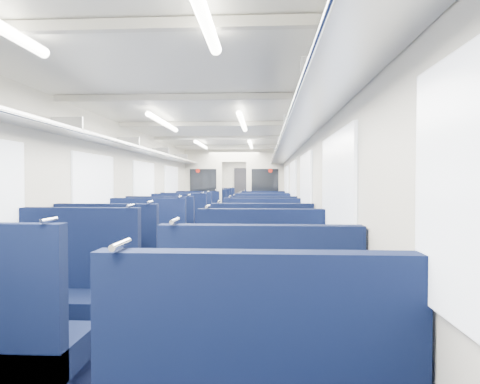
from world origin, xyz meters
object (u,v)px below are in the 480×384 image
object	(u,v)px
seat_14	(177,236)
seat_23	(263,214)
seat_8	(112,277)
seat_19	(263,224)
seat_5	(260,362)
seat_16	(188,230)
seat_6	(73,302)
seat_11	(263,257)
seat_21	(263,217)
seat_18	(196,224)
seat_13	(263,245)
seat_20	(208,217)
seat_17	(263,230)
bulkhead	(234,189)
seat_12	(163,245)
seat_26	(220,210)
seat_9	(262,275)
seat_15	(263,236)
seat_24	(216,212)
seat_27	(263,210)
seat_22	(213,214)
end_door	(243,192)
seat_10	(145,257)

from	to	relation	value
seat_14	seat_23	world-z (taller)	same
seat_8	seat_19	xyz separation A→B (m)	(1.66, 5.84, 0.00)
seat_5	seat_14	xyz separation A→B (m)	(-1.66, 5.61, 0.00)
seat_16	seat_23	xyz separation A→B (m)	(1.66, 4.40, 0.00)
seat_6	seat_11	size ratio (longest dim) A/B	1.00
seat_21	seat_11	bearing A→B (deg)	-90.00
seat_11	seat_18	size ratio (longest dim) A/B	1.00
seat_13	seat_20	distance (m)	5.82
seat_17	seat_16	bearing A→B (deg)	179.49
bulkhead	seat_12	xyz separation A→B (m)	(-0.83, -5.02, -0.85)
seat_17	seat_23	bearing A→B (deg)	90.00
seat_11	seat_26	world-z (taller)	same
seat_9	seat_15	world-z (taller)	same
seat_14	seat_18	distance (m)	2.31
seat_5	seat_24	world-z (taller)	same
seat_5	seat_19	bearing A→B (deg)	90.00
seat_18	seat_27	size ratio (longest dim) A/B	1.00
seat_17	seat_21	world-z (taller)	same
bulkhead	seat_5	bearing A→B (deg)	-84.98
seat_20	seat_26	distance (m)	3.33
seat_6	seat_26	distance (m)	12.30
seat_11	seat_24	bearing A→B (deg)	100.71
bulkhead	seat_22	distance (m)	2.12
seat_19	seat_22	xyz separation A→B (m)	(-1.66, 3.26, 0.00)
seat_13	seat_15	world-z (taller)	same
seat_21	end_door	bearing A→B (deg)	99.97
seat_12	seat_26	distance (m)	9.02
seat_23	seat_20	bearing A→B (deg)	-148.90
end_door	seat_19	world-z (taller)	end_door
bulkhead	seat_12	bearing A→B (deg)	-99.39
seat_16	seat_17	size ratio (longest dim) A/B	1.00
seat_10	seat_20	distance (m)	6.73
seat_10	seat_19	world-z (taller)	same
bulkhead	seat_22	size ratio (longest dim) A/B	2.27
seat_14	seat_9	bearing A→B (deg)	-63.43
seat_6	seat_26	world-z (taller)	same
seat_10	seat_13	xyz separation A→B (m)	(1.66, 1.15, 0.00)
seat_18	end_door	bearing A→B (deg)	83.15
seat_14	seat_23	xyz separation A→B (m)	(1.66, 5.51, 0.00)
seat_9	seat_13	distance (m)	2.25
seat_14	seat_17	bearing A→B (deg)	33.45
seat_6	seat_8	world-z (taller)	same
seat_11	seat_14	distance (m)	2.73
seat_14	seat_27	xyz separation A→B (m)	(1.66, 7.92, 0.00)
seat_27	seat_22	bearing A→B (deg)	-125.58
seat_5	seat_21	world-z (taller)	same
seat_13	seat_17	distance (m)	2.17
bulkhead	seat_23	world-z (taller)	bulkhead
seat_16	seat_21	size ratio (longest dim) A/B	1.00
seat_9	seat_22	world-z (taller)	same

